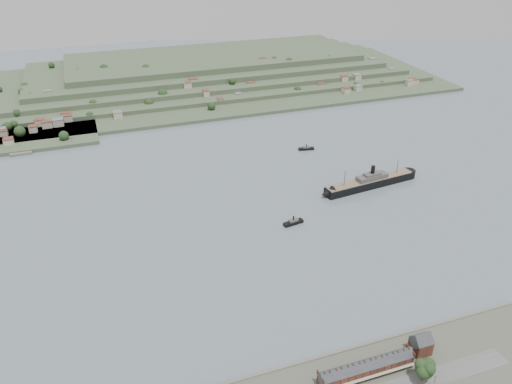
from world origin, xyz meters
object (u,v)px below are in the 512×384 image
object	(u,v)px
steamship	(367,183)
fig_tree	(426,369)
terrace_row	(366,368)
tugboat	(293,222)
gabled_building	(421,344)

from	to	relation	value
steamship	fig_tree	size ratio (longest dim) A/B	7.44
terrace_row	tugboat	xyz separation A→B (m)	(22.87, 154.51, -4.96)
gabled_building	tugboat	world-z (taller)	gabled_building
steamship	tugboat	world-z (taller)	steamship
terrace_row	fig_tree	size ratio (longest dim) A/B	3.96
gabled_building	steamship	xyz separation A→B (m)	(74.34, 185.94, -3.55)
terrace_row	steamship	distance (m)	220.45
gabled_building	terrace_row	bearing A→B (deg)	-173.88
fig_tree	tugboat	bearing A→B (deg)	91.58
terrace_row	tugboat	size ratio (longest dim) A/B	3.15
gabled_building	steamship	size ratio (longest dim) A/B	0.13
tugboat	fig_tree	xyz separation A→B (m)	(4.65, -168.15, 8.69)
gabled_building	fig_tree	world-z (taller)	gabled_building
gabled_building	tugboat	size ratio (longest dim) A/B	0.80
tugboat	gabled_building	bearing A→B (deg)	-84.45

